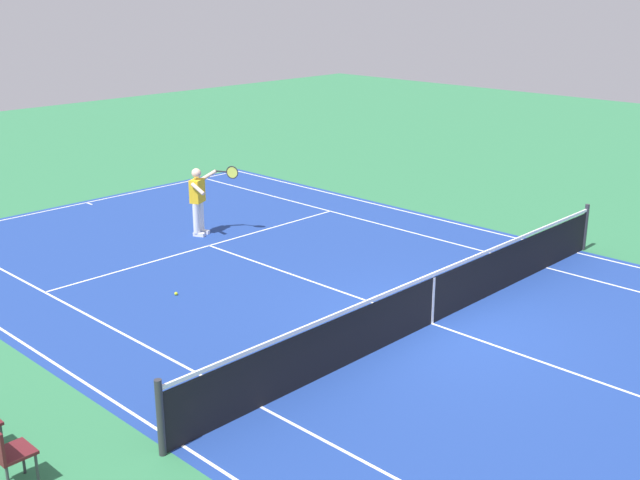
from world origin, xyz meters
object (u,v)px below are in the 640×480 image
at_px(tennis_player_near, 199,198).
at_px(spectator_chair_0, 6,451).
at_px(tennis_net, 433,298).
at_px(tennis_ball, 176,294).

bearing_deg(tennis_player_near, spectator_chair_0, 129.53).
height_order(tennis_net, tennis_ball, tennis_net).
distance_m(tennis_net, tennis_player_near, 7.25).
distance_m(tennis_player_near, tennis_ball, 4.05).
xyz_separation_m(tennis_net, tennis_ball, (4.41, 2.39, -0.46)).
bearing_deg(tennis_ball, spectator_chair_0, 125.88).
relative_size(tennis_ball, spectator_chair_0, 0.08).
bearing_deg(spectator_chair_0, tennis_ball, -54.12).
xyz_separation_m(tennis_player_near, spectator_chair_0, (-6.51, 7.89, -0.41)).
relative_size(tennis_player_near, spectator_chair_0, 1.93).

